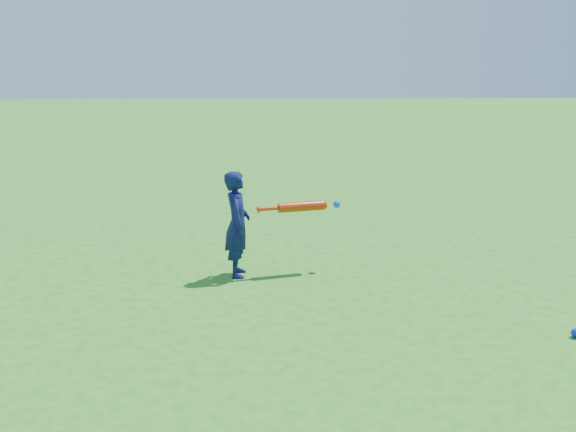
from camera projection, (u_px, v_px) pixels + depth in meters
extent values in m
plane|color=#23731B|center=(281.00, 291.00, 5.68)|extent=(80.00, 80.00, 0.00)
imported|color=#0F1447|center=(237.00, 224.00, 6.02)|extent=(0.24, 0.37, 1.01)
sphere|color=#0C22CD|center=(576.00, 333.00, 4.69)|extent=(0.07, 0.07, 0.07)
cylinder|color=red|center=(258.00, 209.00, 5.99)|extent=(0.03, 0.07, 0.06)
cylinder|color=red|center=(269.00, 209.00, 6.02)|extent=(0.21, 0.09, 0.04)
cylinder|color=red|center=(301.00, 207.00, 6.12)|extent=(0.45, 0.20, 0.09)
sphere|color=red|center=(323.00, 205.00, 6.18)|extent=(0.09, 0.09, 0.09)
sphere|color=blue|center=(337.00, 204.00, 6.23)|extent=(0.07, 0.07, 0.07)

